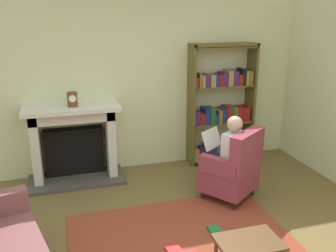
{
  "coord_description": "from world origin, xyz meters",
  "views": [
    {
      "loc": [
        -1.14,
        -2.98,
        2.42
      ],
      "look_at": [
        0.1,
        1.2,
        1.05
      ],
      "focal_mm": 39.71,
      "sensor_mm": 36.0,
      "label": 1
    }
  ],
  "objects_px": {
    "mantel_clock": "(72,99)",
    "bookshelf": "(222,108)",
    "seated_reader": "(226,153)",
    "fireplace": "(74,140)",
    "armchair_reading": "(233,169)",
    "side_table": "(248,249)"
  },
  "relations": [
    {
      "from": "mantel_clock",
      "to": "bookshelf",
      "type": "bearing_deg",
      "value": 3.34
    },
    {
      "from": "mantel_clock",
      "to": "seated_reader",
      "type": "height_order",
      "value": "mantel_clock"
    },
    {
      "from": "fireplace",
      "to": "bookshelf",
      "type": "xyz_separation_m",
      "value": [
        2.35,
        0.04,
        0.31
      ]
    },
    {
      "from": "fireplace",
      "to": "armchair_reading",
      "type": "bearing_deg",
      "value": -32.18
    },
    {
      "from": "bookshelf",
      "to": "seated_reader",
      "type": "relative_size",
      "value": 1.69
    },
    {
      "from": "bookshelf",
      "to": "armchair_reading",
      "type": "height_order",
      "value": "bookshelf"
    },
    {
      "from": "mantel_clock",
      "to": "bookshelf",
      "type": "relative_size",
      "value": 0.1
    },
    {
      "from": "bookshelf",
      "to": "side_table",
      "type": "relative_size",
      "value": 3.44
    },
    {
      "from": "fireplace",
      "to": "side_table",
      "type": "distance_m",
      "value": 3.11
    },
    {
      "from": "mantel_clock",
      "to": "side_table",
      "type": "height_order",
      "value": "mantel_clock"
    },
    {
      "from": "fireplace",
      "to": "armchair_reading",
      "type": "height_order",
      "value": "fireplace"
    },
    {
      "from": "fireplace",
      "to": "bookshelf",
      "type": "bearing_deg",
      "value": 0.88
    },
    {
      "from": "armchair_reading",
      "to": "bookshelf",
      "type": "bearing_deg",
      "value": -142.42
    },
    {
      "from": "armchair_reading",
      "to": "seated_reader",
      "type": "distance_m",
      "value": 0.23
    },
    {
      "from": "mantel_clock",
      "to": "seated_reader",
      "type": "xyz_separation_m",
      "value": [
        1.87,
        -1.04,
        -0.61
      ]
    },
    {
      "from": "side_table",
      "to": "fireplace",
      "type": "bearing_deg",
      "value": 115.55
    },
    {
      "from": "mantel_clock",
      "to": "bookshelf",
      "type": "height_order",
      "value": "bookshelf"
    },
    {
      "from": "armchair_reading",
      "to": "mantel_clock",
      "type": "bearing_deg",
      "value": -65.93
    },
    {
      "from": "armchair_reading",
      "to": "side_table",
      "type": "relative_size",
      "value": 1.73
    },
    {
      "from": "fireplace",
      "to": "armchair_reading",
      "type": "distance_m",
      "value": 2.32
    },
    {
      "from": "bookshelf",
      "to": "seated_reader",
      "type": "xyz_separation_m",
      "value": [
        -0.45,
        -1.17,
        -0.28
      ]
    },
    {
      "from": "mantel_clock",
      "to": "fireplace",
      "type": "bearing_deg",
      "value": 102.08
    }
  ]
}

